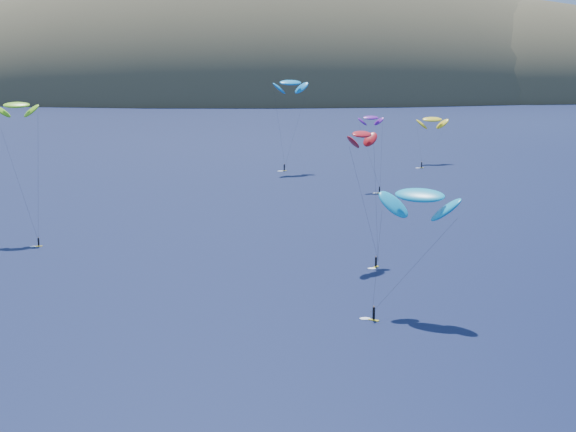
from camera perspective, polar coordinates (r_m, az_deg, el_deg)
The scene contains 7 objects.
island at distance 611.84m, azimuth 0.33°, elevation 7.78°, with size 730.00×300.00×210.00m.
kitesurfer_3 at distance 160.55m, azimuth -18.74°, elevation 7.46°, with size 9.74×12.70×27.12m.
kitesurfer_4 at distance 233.43m, azimuth 0.17°, elevation 9.46°, with size 11.45×8.52×28.21m.
kitesurfer_5 at distance 110.15m, azimuth 9.34°, elevation 1.46°, with size 13.29×10.01×19.27m.
kitesurfer_6 at distance 204.60m, azimuth 5.91°, elevation 6.95°, with size 6.78×9.69×19.80m.
kitesurfer_9 at distance 135.63m, azimuth 5.29°, elevation 5.78°, with size 7.35×10.52×23.49m.
kitesurfer_11 at distance 253.26m, azimuth 10.22°, elevation 6.78°, with size 11.22×14.89×16.06m.
Camera 1 is at (6.95, -46.79, 36.45)m, focal length 50.00 mm.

